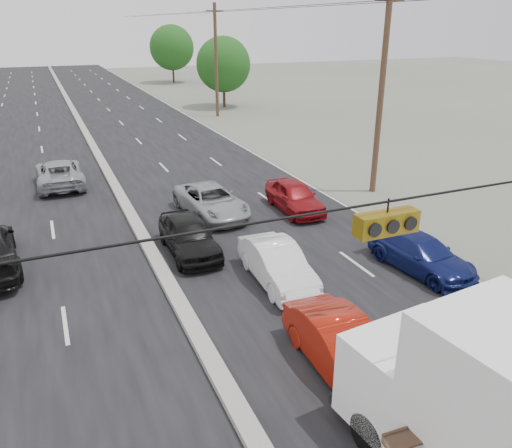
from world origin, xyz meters
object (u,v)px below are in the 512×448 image
Objects in this scene: red_sedan at (342,347)px; utility_pole_right_c at (216,60)px; utility_pole_right_b at (381,93)px; tree_right_mid at (223,64)px; queue_car_b at (277,264)px; queue_car_c at (211,201)px; queue_car_e at (294,197)px; queue_car_a at (189,236)px; queue_car_d at (421,255)px; oncoming_far at (59,173)px; tree_right_far at (172,48)px.

utility_pole_right_c is at bearing 77.10° from red_sedan.
utility_pole_right_b is 30.11m from tree_right_mid.
queue_car_c is at bearing 92.20° from queue_car_b.
utility_pole_right_c is 26.90m from queue_car_e.
red_sedan is 0.86× the size of queue_car_c.
utility_pole_right_b is 6.89m from queue_car_e.
queue_car_c is 1.16× the size of queue_car_e.
utility_pole_right_b is at bearing -5.60° from queue_car_c.
queue_car_a reaches higher than red_sedan.
queue_car_a is at bearing 102.38° from red_sedan.
queue_car_d is at bearing -11.24° from queue_car_b.
queue_car_b is (2.10, -3.48, -0.04)m from queue_car_a.
queue_car_d is 19.45m from oncoming_far.
utility_pole_right_c is 33.83m from queue_car_d.
queue_car_c is at bearing -110.96° from tree_right_mid.
queue_car_d is (-3.88, -8.30, -4.48)m from utility_pole_right_b.
red_sedan is 0.97× the size of queue_car_d.
queue_car_e is at bearing -168.88° from utility_pole_right_b.
queue_car_b is at bearing 160.05° from queue_car_d.
tree_right_far is at bearing 80.53° from red_sedan.
queue_car_b is 7.15m from queue_car_e.
utility_pole_right_b is 1.40× the size of tree_right_mid.
tree_right_far is at bearing 71.48° from queue_car_c.
utility_pole_right_b is at bearing 40.39° from queue_car_b.
oncoming_far is at bearing -111.47° from tree_right_far.
queue_car_a reaches higher than queue_car_b.
tree_right_mid is 1.71× the size of queue_car_b.
red_sedan is 20.29m from oncoming_far.
utility_pole_right_c is 38.40m from red_sedan.
tree_right_mid is 32.17m from queue_car_e.
queue_car_c is (-9.00, -25.02, -4.43)m from utility_pole_right_c.
oncoming_far is at bearing 153.56° from utility_pole_right_b.
tree_right_mid is 28.80m from oncoming_far.
tree_right_mid is 0.88× the size of tree_right_far.
oncoming_far is at bearing 142.25° from queue_car_e.
queue_car_c is 3.93m from queue_car_e.
red_sedan is 8.49m from queue_car_a.
utility_pole_right_c is at bearing 64.49° from queue_car_c.
tree_right_far is at bearing 86.36° from utility_pole_right_b.
queue_car_e is (-1.33, 7.28, 0.08)m from queue_car_d.
queue_car_d is (7.22, -4.70, -0.10)m from queue_car_a.
utility_pole_right_b and utility_pole_right_c have the same top height.
queue_car_a is at bearing 123.31° from queue_car_b.
queue_car_b is at bearing -107.23° from tree_right_mid.
tree_right_far is 60.54m from queue_car_a.
oncoming_far is at bearing 118.95° from queue_car_d.
red_sedan is (-9.50, -36.94, -4.41)m from utility_pole_right_c.
oncoming_far is at bearing 110.42° from queue_car_a.
tree_right_mid is 1.64× the size of queue_car_d.
utility_pole_right_b is 15.89m from red_sedan.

